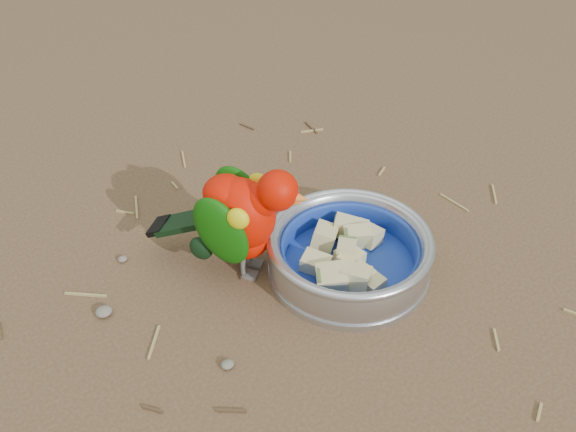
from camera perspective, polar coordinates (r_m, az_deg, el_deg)
ground at (r=0.80m, az=-0.19°, el=-9.44°), size 60.00×60.00×0.00m
food_bowl at (r=0.86m, az=5.38°, el=-4.56°), size 0.21×0.21×0.02m
bowl_wall at (r=0.84m, az=5.50°, el=-3.07°), size 0.21×0.21×0.04m
fruit_wedges at (r=0.85m, az=5.47°, el=-3.43°), size 0.13×0.13×0.03m
lory_parrot at (r=0.82m, az=-4.18°, el=-0.61°), size 0.20×0.21×0.16m
ground_debris at (r=0.85m, az=-1.79°, el=-5.88°), size 0.90×0.80×0.01m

